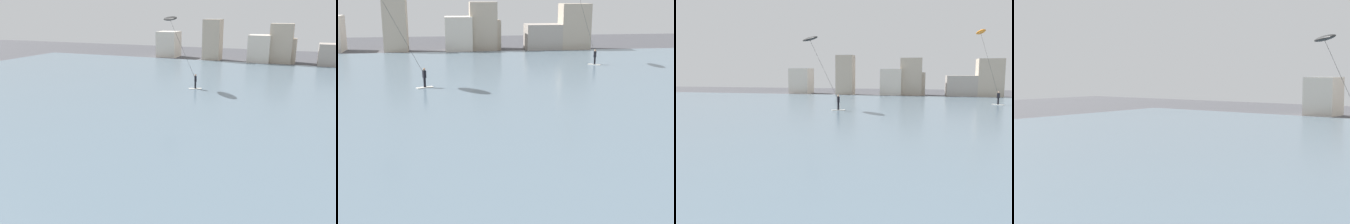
{
  "view_description": "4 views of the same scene",
  "coord_description": "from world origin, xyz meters",
  "views": [
    {
      "loc": [
        7.54,
        -2.07,
        8.33
      ],
      "look_at": [
        0.88,
        14.64,
        3.1
      ],
      "focal_mm": 37.01,
      "sensor_mm": 36.0,
      "label": 1
    },
    {
      "loc": [
        -1.81,
        -2.97,
        7.71
      ],
      "look_at": [
        0.38,
        13.15,
        3.38
      ],
      "focal_mm": 48.11,
      "sensor_mm": 36.0,
      "label": 2
    },
    {
      "loc": [
        4.44,
        0.72,
        4.17
      ],
      "look_at": [
        1.51,
        13.89,
        2.49
      ],
      "focal_mm": 34.96,
      "sensor_mm": 36.0,
      "label": 3
    },
    {
      "loc": [
        6.71,
        0.94,
        5.15
      ],
      "look_at": [
        -3.57,
        14.2,
        3.86
      ],
      "focal_mm": 53.35,
      "sensor_mm": 36.0,
      "label": 4
    }
  ],
  "objects": [
    {
      "name": "kitesurfer_black",
      "position": [
        -6.52,
        34.41,
        7.07
      ],
      "size": [
        5.51,
        3.49,
        7.84
      ],
      "color": "silver",
      "rests_on": "water_bay"
    }
  ]
}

